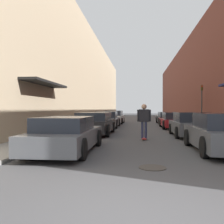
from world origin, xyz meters
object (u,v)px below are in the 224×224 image
parked_car_right_0 (222,133)px  skateboarder (144,118)px  parked_car_left_2 (107,120)px  parked_car_left_3 (114,117)px  parked_car_right_3 (167,118)px  parked_car_left_0 (66,135)px  parked_car_right_2 (174,121)px  traffic_light (202,100)px  parked_car_left_1 (95,124)px  manhole_cover (152,168)px  parked_car_right_1 (190,125)px

parked_car_right_0 → skateboarder: skateboarder is taller
parked_car_left_2 → parked_car_left_3: parked_car_left_3 is taller
parked_car_right_0 → parked_car_right_3: 16.90m
parked_car_left_0 → skateboarder: (2.78, 3.79, 0.47)m
parked_car_right_2 → traffic_light: traffic_light is taller
parked_car_left_3 → parked_car_right_2: parked_car_left_3 is taller
parked_car_right_3 → parked_car_left_1: bearing=-115.9°
skateboarder → manhole_cover: size_ratio=2.49×
parked_car_right_0 → skateboarder: (-2.62, 3.20, 0.42)m
parked_car_left_0 → manhole_cover: (2.87, -2.07, -0.59)m
parked_car_right_0 → traffic_light: bearing=79.3°
parked_car_left_1 → parked_car_right_0: (5.48, -5.52, 0.01)m
parked_car_right_0 → parked_car_right_1: (-0.07, 4.93, -0.02)m
parked_car_right_1 → parked_car_right_3: size_ratio=0.85×
parked_car_left_2 → parked_car_left_3: 5.58m
parked_car_left_2 → manhole_cover: bearing=-78.0°
parked_car_right_1 → parked_car_right_3: (0.11, 11.97, -0.05)m
parked_car_left_2 → parked_car_left_1: bearing=-90.2°
parked_car_left_1 → parked_car_left_2: parked_car_left_2 is taller
parked_car_left_2 → manhole_cover: size_ratio=6.45×
parked_car_left_2 → parked_car_right_3: bearing=46.4°
parked_car_left_0 → parked_car_right_1: parked_car_right_1 is taller
manhole_cover → parked_car_right_1: bearing=72.0°
parked_car_left_3 → parked_car_right_0: 17.55m
manhole_cover → traffic_light: (4.87, 15.01, 2.20)m
parked_car_right_1 → skateboarder: skateboarder is taller
parked_car_right_1 → parked_car_right_3: bearing=89.5°
parked_car_left_1 → skateboarder: skateboarder is taller
parked_car_left_3 → manhole_cover: bearing=-81.6°
parked_car_right_1 → skateboarder: bearing=-146.0°
parked_car_left_0 → traffic_light: 15.16m
parked_car_right_1 → traffic_light: 7.96m
parked_car_left_0 → parked_car_right_3: size_ratio=0.98×
parked_car_right_0 → parked_car_right_2: (-0.13, 10.76, -0.05)m
parked_car_left_0 → parked_car_right_2: bearing=65.1°
manhole_cover → parked_car_right_2: bearing=79.8°
parked_car_left_1 → traffic_light: traffic_light is taller
parked_car_left_2 → parked_car_left_3: bearing=89.3°
parked_car_left_3 → traffic_light: (7.74, -4.35, 1.57)m
parked_car_left_0 → parked_car_left_1: (-0.08, 6.10, 0.04)m
parked_car_left_3 → parked_car_right_3: parked_car_left_3 is taller
parked_car_left_1 → traffic_light: (7.82, 6.84, 1.57)m
parked_car_right_3 → manhole_cover: parked_car_right_3 is taller
parked_car_right_1 → skateboarder: (-2.55, -1.73, 0.44)m
parked_car_left_1 → parked_car_left_3: bearing=89.6°
parked_car_left_2 → parked_car_right_3: parked_car_left_2 is taller
parked_car_left_0 → parked_car_left_2: 11.71m
skateboarder → manhole_cover: bearing=-89.1°
parked_car_right_0 → parked_car_right_3: parked_car_right_0 is taller
parked_car_left_2 → traffic_light: bearing=9.0°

